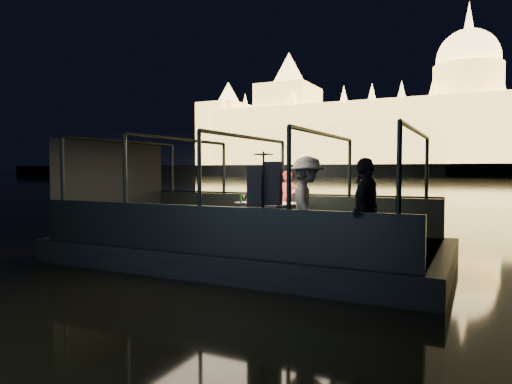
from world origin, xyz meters
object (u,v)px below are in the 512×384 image
at_px(dining_table_central, 270,218).
at_px(chair_port_left, 258,213).
at_px(coat_stand, 263,206).
at_px(passenger_dark, 365,213).
at_px(chair_port_right, 287,214).
at_px(person_man_maroon, 268,201).
at_px(wine_bottle, 241,197).
at_px(passenger_stripe, 307,208).
at_px(person_woman_coral, 287,201).

xyz_separation_m(dining_table_central, chair_port_left, (-0.56, 0.45, 0.06)).
bearing_deg(coat_stand, passenger_dark, 0.16).
xyz_separation_m(chair_port_right, person_man_maroon, (-0.65, 0.27, 0.30)).
bearing_deg(wine_bottle, chair_port_right, 45.11).
distance_m(coat_stand, passenger_stripe, 0.89).
bearing_deg(person_woman_coral, passenger_dark, -50.22).
distance_m(dining_table_central, chair_port_right, 0.53).
xyz_separation_m(coat_stand, passenger_stripe, (0.60, 0.66, -0.05)).
bearing_deg(passenger_stripe, wine_bottle, 33.31).
relative_size(person_man_maroon, wine_bottle, 5.29).
height_order(person_woman_coral, passenger_dark, passenger_dark).
bearing_deg(chair_port_right, passenger_stripe, -39.60).
bearing_deg(passenger_stripe, passenger_dark, -138.87).
height_order(dining_table_central, coat_stand, coat_stand).
bearing_deg(wine_bottle, chair_port_left, 88.07).
distance_m(chair_port_left, passenger_stripe, 3.39).
distance_m(chair_port_left, wine_bottle, 0.99).
bearing_deg(dining_table_central, person_man_maroon, 117.65).
bearing_deg(dining_table_central, person_woman_coral, 76.70).
xyz_separation_m(chair_port_left, coat_stand, (1.66, -3.16, 0.45)).
distance_m(chair_port_left, person_woman_coral, 0.84).
bearing_deg(passenger_stripe, person_woman_coral, 7.62).
xyz_separation_m(chair_port_right, wine_bottle, (-0.87, -0.87, 0.47)).
height_order(dining_table_central, passenger_stripe, passenger_stripe).
distance_m(person_woman_coral, person_man_maroon, 0.55).
xyz_separation_m(person_man_maroon, passenger_dark, (3.33, -3.43, 0.10)).
relative_size(passenger_dark, wine_bottle, 6.35).
height_order(coat_stand, wine_bottle, coat_stand).
xyz_separation_m(chair_port_left, passenger_stripe, (2.26, -2.50, 0.40)).
bearing_deg(wine_bottle, passenger_dark, -32.82).
bearing_deg(chair_port_left, passenger_stripe, -31.79).
bearing_deg(wine_bottle, person_woman_coral, 56.28).
bearing_deg(person_man_maroon, chair_port_left, -149.20).
relative_size(coat_stand, passenger_stripe, 1.04).
bearing_deg(chair_port_right, person_woman_coral, 132.19).
distance_m(chair_port_left, passenger_dark, 4.74).
height_order(person_woman_coral, wine_bottle, person_woman_coral).
distance_m(coat_stand, passenger_dark, 1.85).
bearing_deg(chair_port_right, coat_stand, -54.62).
xyz_separation_m(chair_port_left, wine_bottle, (-0.03, -0.87, 0.47)).
bearing_deg(person_woman_coral, chair_port_right, -67.91).
distance_m(chair_port_right, person_woman_coral, 0.42).
height_order(person_man_maroon, passenger_stripe, passenger_stripe).
distance_m(dining_table_central, wine_bottle, 0.90).
xyz_separation_m(person_man_maroon, wine_bottle, (-0.21, -1.14, 0.17)).
height_order(person_man_maroon, passenger_dark, passenger_dark).
xyz_separation_m(person_woman_coral, passenger_stripe, (1.53, -2.77, 0.10)).
bearing_deg(person_man_maroon, wine_bottle, -125.50).
xyz_separation_m(dining_table_central, person_man_maroon, (-0.38, 0.72, 0.36)).
bearing_deg(dining_table_central, wine_bottle, -144.59).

